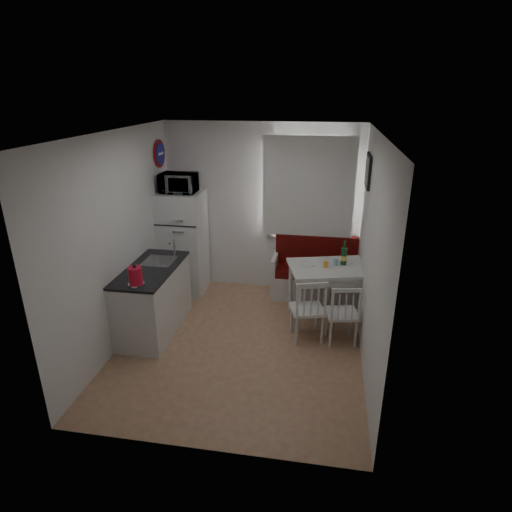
{
  "coord_description": "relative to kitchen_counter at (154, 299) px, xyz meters",
  "views": [
    {
      "loc": [
        0.96,
        -4.58,
        3.05
      ],
      "look_at": [
        0.11,
        0.5,
        1.01
      ],
      "focal_mm": 30.0,
      "sensor_mm": 36.0,
      "label": 1
    }
  ],
  "objects": [
    {
      "name": "chair_right",
      "position": [
        2.45,
        0.03,
        0.06
      ],
      "size": [
        0.45,
        0.44,
        0.44
      ],
      "rotation": [
        0.0,
        0.0,
        0.19
      ],
      "color": "silver",
      "rests_on": "floor"
    },
    {
      "name": "fridge",
      "position": [
        0.02,
        1.24,
        0.35
      ],
      "size": [
        0.64,
        0.64,
        1.6
      ],
      "primitive_type": "cube",
      "color": "white",
      "rests_on": "floor"
    },
    {
      "name": "dining_table",
      "position": [
        2.26,
        0.68,
        0.25
      ],
      "size": [
        1.21,
        0.99,
        0.79
      ],
      "rotation": [
        0.0,
        0.0,
        0.26
      ],
      "color": "silver",
      "rests_on": "floor"
    },
    {
      "name": "wall_left",
      "position": [
        -0.3,
        -0.16,
        0.84
      ],
      "size": [
        0.02,
        3.5,
        2.6
      ],
      "primitive_type": "cube",
      "color": "white",
      "rests_on": "floor"
    },
    {
      "name": "curtain",
      "position": [
        1.9,
        1.49,
        1.22
      ],
      "size": [
        1.35,
        0.02,
        1.5
      ],
      "primitive_type": "cube",
      "color": "white",
      "rests_on": "wall_back"
    },
    {
      "name": "kitchen_counter",
      "position": [
        0.0,
        0.0,
        0.0
      ],
      "size": [
        0.62,
        1.32,
        1.16
      ],
      "color": "silver",
      "rests_on": "floor"
    },
    {
      "name": "wall_front",
      "position": [
        1.2,
        -1.91,
        0.84
      ],
      "size": [
        3.0,
        0.02,
        2.6
      ],
      "primitive_type": "cube",
      "color": "white",
      "rests_on": "floor"
    },
    {
      "name": "floor",
      "position": [
        1.2,
        -0.16,
        -0.46
      ],
      "size": [
        3.0,
        3.5,
        0.02
      ],
      "primitive_type": "cube",
      "color": "#9C7253",
      "rests_on": "ground"
    },
    {
      "name": "wall_back",
      "position": [
        1.2,
        1.59,
        0.84
      ],
      "size": [
        3.0,
        0.02,
        2.6
      ],
      "primitive_type": "cube",
      "color": "white",
      "rests_on": "floor"
    },
    {
      "name": "drinking_glass_blue",
      "position": [
        2.34,
        0.73,
        0.39
      ],
      "size": [
        0.06,
        0.06,
        0.1
      ],
      "primitive_type": "cylinder",
      "color": "#83B2E0",
      "rests_on": "dining_table"
    },
    {
      "name": "wine_bottle",
      "position": [
        2.45,
        0.78,
        0.51
      ],
      "size": [
        0.09,
        0.09,
        0.34
      ],
      "primitive_type": null,
      "color": "#164622",
      "rests_on": "dining_table"
    },
    {
      "name": "wall_sign",
      "position": [
        -0.27,
        1.29,
        1.69
      ],
      "size": [
        0.03,
        0.4,
        0.4
      ],
      "primitive_type": "cylinder",
      "rotation": [
        0.0,
        1.57,
        0.0
      ],
      "color": "navy",
      "rests_on": "wall_left"
    },
    {
      "name": "kettle",
      "position": [
        0.05,
        -0.54,
        0.57
      ],
      "size": [
        0.19,
        0.19,
        0.26
      ],
      "primitive_type": "cylinder",
      "color": "red",
      "rests_on": "kitchen_counter"
    },
    {
      "name": "microwave",
      "position": [
        0.02,
        1.19,
        1.29
      ],
      "size": [
        0.52,
        0.35,
        0.29
      ],
      "primitive_type": "imported",
      "color": "white",
      "rests_on": "fridge"
    },
    {
      "name": "bench",
      "position": [
        2.07,
        1.35,
        -0.14
      ],
      "size": [
        1.32,
        0.51,
        0.94
      ],
      "color": "silver",
      "rests_on": "floor"
    },
    {
      "name": "picture_frame",
      "position": [
        2.67,
        0.94,
        1.59
      ],
      "size": [
        0.04,
        0.52,
        0.42
      ],
      "primitive_type": "cube",
      "color": "black",
      "rests_on": "wall_right"
    },
    {
      "name": "wall_right",
      "position": [
        2.7,
        -0.16,
        0.84
      ],
      "size": [
        0.02,
        3.5,
        2.6
      ],
      "primitive_type": "cube",
      "color": "white",
      "rests_on": "floor"
    },
    {
      "name": "drinking_glass_orange",
      "position": [
        2.21,
        0.63,
        0.39
      ],
      "size": [
        0.06,
        0.06,
        0.1
      ],
      "primitive_type": "cylinder",
      "color": "#FA9E29",
      "rests_on": "dining_table"
    },
    {
      "name": "chair_left",
      "position": [
        2.01,
        0.02,
        0.08
      ],
      "size": [
        0.5,
        0.49,
        0.47
      ],
      "rotation": [
        0.0,
        0.0,
        0.29
      ],
      "color": "silver",
      "rests_on": "floor"
    },
    {
      "name": "plate",
      "position": [
        1.96,
        0.7,
        0.35
      ],
      "size": [
        0.22,
        0.22,
        0.02
      ],
      "primitive_type": "cylinder",
      "color": "white",
      "rests_on": "dining_table"
    },
    {
      "name": "ceiling",
      "position": [
        1.2,
        -0.16,
        2.14
      ],
      "size": [
        3.0,
        3.5,
        0.02
      ],
      "primitive_type": "cube",
      "color": "white",
      "rests_on": "wall_back"
    },
    {
      "name": "window",
      "position": [
        1.9,
        1.56,
        1.17
      ],
      "size": [
        1.22,
        0.06,
        1.47
      ],
      "primitive_type": "cube",
      "color": "silver",
      "rests_on": "wall_back"
    }
  ]
}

